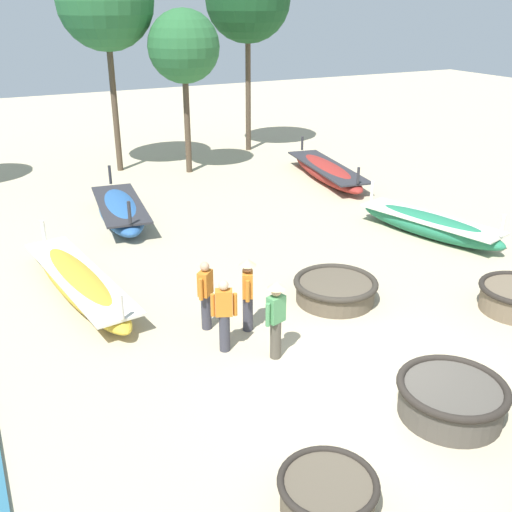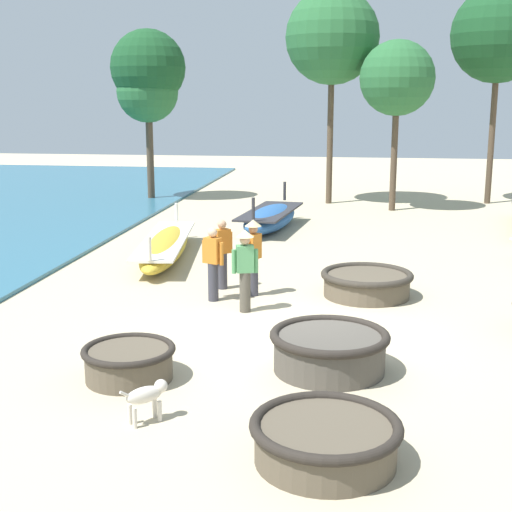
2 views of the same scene
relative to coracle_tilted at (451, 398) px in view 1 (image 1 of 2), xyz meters
The scene contains 14 objects.
ground_plane 1.73m from the coracle_tilted, 114.80° to the left, with size 80.00×80.00×0.00m, color #BCAD8C.
coracle_tilted is the anchor object (origin of this frame).
coracle_weathered 4.48m from the coracle_tilted, 82.16° to the left, with size 1.99×1.99×0.55m.
coracle_center 3.10m from the coracle_tilted, 165.32° to the right, with size 1.43×1.43×0.52m.
long_boat_white_hull 12.38m from the coracle_tilted, 101.43° to the left, with size 1.83×4.70×1.32m.
long_boat_green_hull 14.57m from the coracle_tilted, 65.35° to the left, with size 2.15×5.92×1.17m.
long_boat_red_hull 8.66m from the coracle_tilted, 50.66° to the left, with size 2.29×4.88×1.24m.
long_boat_ochre_hull 8.85m from the coracle_tilted, 122.12° to the left, with size 1.81×5.87×1.10m.
fisherman_by_coracle 4.49m from the coracle_tilted, 125.64° to the left, with size 0.49×0.34×1.57m.
fisherman_standing_left 3.50m from the coracle_tilted, 121.66° to the left, with size 0.51×0.36×1.67m.
fisherman_with_hat 4.57m from the coracle_tilted, 113.73° to the left, with size 0.36×0.48×1.67m.
fisherman_crouching 5.31m from the coracle_tilted, 119.36° to the left, with size 0.41×0.39×1.57m.
tree_rightmost 19.36m from the coracle_tilted, 92.57° to the left, with size 3.66×3.66×8.35m.
tree_tall_back 17.47m from the coracle_tilted, 84.38° to the left, with size 2.76×2.76×6.30m.
Camera 1 is at (-6.03, -7.53, 6.59)m, focal length 42.00 mm.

